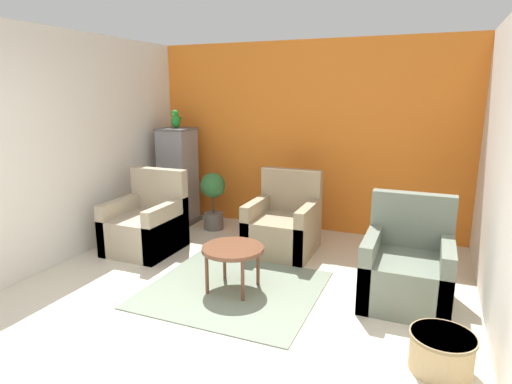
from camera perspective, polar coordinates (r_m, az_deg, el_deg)
The scene contains 13 objects.
ground_plane at distance 3.43m, azimuth -12.66°, elevation -22.07°, with size 20.00×20.00×0.00m, color beige.
wall_back_accent at distance 6.17m, azimuth 6.64°, elevation 7.23°, with size 4.59×0.06×2.66m.
wall_left at distance 5.70m, azimuth -21.62°, elevation 5.90°, with size 0.06×3.63×2.66m.
wall_right at distance 4.15m, azimuth 30.28°, elevation 2.62°, with size 0.06×3.63×2.66m.
area_rug at distance 4.46m, azimuth -3.04°, elevation -12.81°, with size 1.69×1.57×0.01m.
coffee_table at distance 4.30m, azimuth -3.11°, elevation -7.92°, with size 0.62×0.62×0.46m.
armchair_left at distance 5.58m, azimuth -14.38°, elevation -4.41°, with size 0.79×0.84×1.00m.
armchair_right at distance 4.36m, azimuth 19.46°, elevation -9.78°, with size 0.79×0.84×1.00m.
armchair_middle at distance 5.38m, azimuth 3.66°, elevation -4.67°, with size 0.79×0.84×1.00m.
birdcage at distance 6.55m, azimuth -10.32°, elevation 2.02°, with size 0.51×0.51×1.44m.
parrot at distance 6.45m, azimuth -10.63°, elevation 9.46°, with size 0.12×0.22×0.27m.
potted_plant at distance 6.21m, azimuth -5.78°, elevation -0.34°, with size 0.39×0.36×0.83m.
wicker_basket at distance 3.52m, azimuth 23.50°, elevation -18.89°, with size 0.46×0.46×0.29m.
Camera 1 is at (1.69, -2.25, 1.96)m, focal length 30.00 mm.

